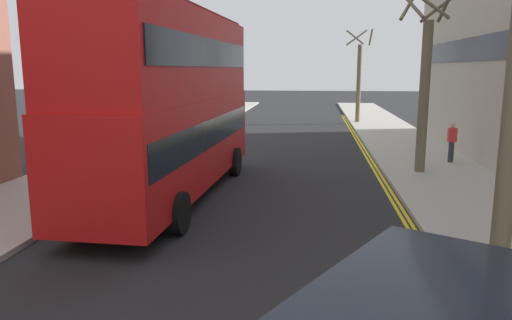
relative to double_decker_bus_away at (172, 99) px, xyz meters
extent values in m
cube|color=#ADA89E|center=(8.93, 1.90, -2.96)|extent=(4.00, 80.00, 0.14)
cube|color=#ADA89E|center=(-4.07, 1.90, -2.96)|extent=(4.00, 80.00, 0.14)
cube|color=yellow|center=(6.83, -0.10, -3.03)|extent=(0.10, 56.00, 0.01)
cube|color=yellow|center=(6.67, -0.10, -3.03)|extent=(0.10, 56.00, 0.01)
cube|color=red|center=(0.00, 0.00, -1.29)|extent=(2.96, 10.90, 2.60)
cube|color=red|center=(0.00, 0.00, 1.26)|extent=(2.90, 10.68, 2.50)
cube|color=black|center=(0.00, 0.00, -0.99)|extent=(2.97, 10.47, 0.84)
cube|color=black|center=(0.00, 0.00, 1.36)|extent=(2.95, 10.25, 0.80)
cube|color=yellow|center=(0.23, 5.37, 0.26)|extent=(2.00, 0.14, 0.44)
cube|color=maroon|center=(0.00, 0.00, 2.56)|extent=(2.66, 9.81, 0.10)
cylinder|color=black|center=(-1.11, 3.40, -2.51)|extent=(0.34, 1.05, 1.04)
cylinder|color=black|center=(1.39, 3.29, -2.51)|extent=(0.34, 1.05, 1.04)
cylinder|color=black|center=(-1.39, -3.29, -2.51)|extent=(0.34, 1.05, 1.04)
cylinder|color=black|center=(1.11, -3.40, -2.51)|extent=(0.34, 1.05, 1.04)
cylinder|color=#2D2D38|center=(9.93, 6.22, -2.46)|extent=(0.22, 0.22, 0.85)
cube|color=red|center=(9.93, 6.22, -1.76)|extent=(0.34, 0.22, 0.56)
sphere|color=tan|center=(9.93, 6.22, -1.37)|extent=(0.20, 0.20, 0.20)
cylinder|color=#6B6047|center=(8.26, 4.15, -0.14)|extent=(0.37, 0.37, 5.49)
cylinder|color=#6B6047|center=(8.76, 4.19, 2.95)|extent=(0.21, 1.05, 0.78)
cylinder|color=#6B6047|center=(8.55, 4.58, 2.97)|extent=(0.98, 0.70, 0.82)
cylinder|color=#6B6047|center=(7.60, 4.51, 3.13)|extent=(0.85, 1.43, 1.14)
cylinder|color=#6B6047|center=(7.63, 3.89, 3.08)|extent=(0.64, 1.36, 1.04)
cylinder|color=#6B6047|center=(8.28, 3.59, 2.99)|extent=(1.17, 0.15, 0.87)
cylinder|color=#6B6047|center=(7.44, 21.60, -0.15)|extent=(0.32, 0.32, 5.47)
cylinder|color=#6B6047|center=(8.15, 21.61, 3.08)|extent=(0.14, 1.47, 1.08)
cylinder|color=#6B6047|center=(7.23, 22.33, 3.11)|extent=(1.53, 0.53, 1.14)
cylinder|color=#6B6047|center=(7.01, 21.05, 3.07)|extent=(1.21, 0.97, 1.06)
cylinder|color=#6B6047|center=(7.93, -4.86, -0.21)|extent=(0.38, 0.38, 5.35)
cube|color=black|center=(10.91, 3.94, 1.73)|extent=(0.04, 24.64, 1.00)
camera|label=1|loc=(4.27, -14.36, 0.90)|focal=34.16mm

